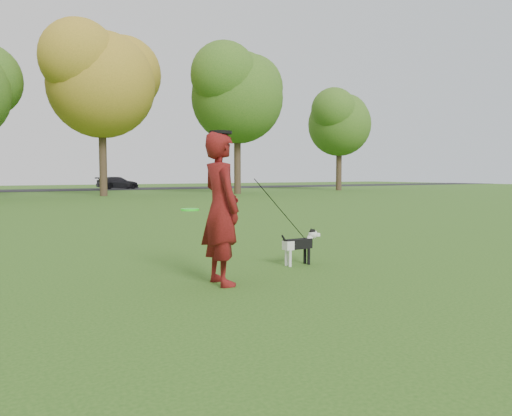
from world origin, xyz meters
TOP-DOWN VIEW (x-y plane):
  - ground at (0.00, 0.00)m, footprint 120.00×120.00m
  - road at (0.00, 40.00)m, footprint 120.00×7.00m
  - man at (-1.10, -0.21)m, footprint 0.50×0.75m
  - dog at (0.62, 0.38)m, footprint 0.76×0.15m
  - car_right at (8.65, 40.00)m, footprint 4.01×2.02m
  - man_held_items at (0.04, 0.05)m, footprint 2.42×0.78m
  - tree_row at (-1.43, 26.07)m, footprint 51.74×8.86m

SIDE VIEW (x-z plane):
  - ground at x=0.00m, z-range 0.00..0.00m
  - road at x=0.00m, z-range 0.00..0.02m
  - dog at x=0.62m, z-range 0.06..0.64m
  - car_right at x=8.65m, z-range 0.02..1.14m
  - man_held_items at x=0.04m, z-range 0.08..1.70m
  - man at x=-1.10m, z-range 0.00..2.00m
  - tree_row at x=-1.43m, z-range 1.40..13.41m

